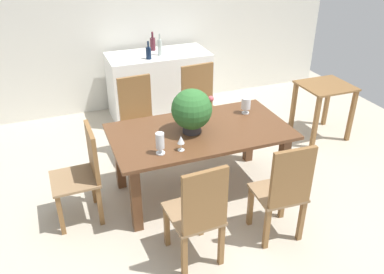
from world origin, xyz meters
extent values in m
plane|color=#BCB29E|center=(0.00, 0.00, 0.00)|extent=(7.04, 7.04, 0.00)
cube|color=silver|center=(0.00, 2.60, 1.30)|extent=(6.40, 0.10, 2.60)
cube|color=brown|center=(0.00, 0.05, 0.73)|extent=(1.83, 0.99, 0.03)
cube|color=brown|center=(-0.79, -0.32, 0.36)|extent=(0.09, 0.09, 0.71)
cube|color=brown|center=(0.79, -0.32, 0.36)|extent=(0.09, 0.09, 0.71)
cube|color=brown|center=(-0.79, 0.42, 0.36)|extent=(0.09, 0.09, 0.71)
cube|color=brown|center=(0.79, 0.42, 0.36)|extent=(0.09, 0.09, 0.71)
cube|color=brown|center=(-0.58, 0.75, 0.22)|extent=(0.05, 0.05, 0.44)
cube|color=brown|center=(-0.22, 0.77, 0.22)|extent=(0.05, 0.05, 0.44)
cube|color=brown|center=(-0.61, 1.08, 0.22)|extent=(0.05, 0.05, 0.44)
cube|color=brown|center=(-0.24, 1.10, 0.22)|extent=(0.05, 0.05, 0.44)
cube|color=#8F6F4C|center=(-0.41, 0.93, 0.45)|extent=(0.47, 0.44, 0.03)
cube|color=brown|center=(-0.42, 1.11, 0.74)|extent=(0.41, 0.07, 0.55)
cube|color=brown|center=(0.59, -0.67, 0.22)|extent=(0.05, 0.05, 0.44)
cube|color=brown|center=(0.25, -0.65, 0.22)|extent=(0.05, 0.05, 0.44)
cube|color=brown|center=(0.58, -1.00, 0.22)|extent=(0.05, 0.05, 0.44)
cube|color=brown|center=(0.23, -0.99, 0.22)|extent=(0.05, 0.05, 0.44)
cube|color=#8F6F4C|center=(0.41, -0.83, 0.45)|extent=(0.44, 0.43, 0.03)
cube|color=brown|center=(0.40, -1.01, 0.74)|extent=(0.39, 0.06, 0.55)
cube|color=brown|center=(-1.48, 0.23, 0.22)|extent=(0.04, 0.04, 0.44)
cube|color=brown|center=(-1.47, -0.14, 0.22)|extent=(0.04, 0.04, 0.44)
cube|color=brown|center=(-1.11, 0.24, 0.22)|extent=(0.04, 0.04, 0.44)
cube|color=brown|center=(-1.11, -0.13, 0.22)|extent=(0.04, 0.04, 0.44)
cube|color=#8F6F4C|center=(-1.29, 0.05, 0.45)|extent=(0.45, 0.46, 0.03)
cube|color=brown|center=(-1.09, 0.05, 0.71)|extent=(0.05, 0.42, 0.49)
cube|color=brown|center=(0.23, 0.72, 0.22)|extent=(0.05, 0.05, 0.44)
cube|color=brown|center=(0.63, 0.75, 0.22)|extent=(0.05, 0.05, 0.44)
cube|color=brown|center=(0.20, 1.10, 0.22)|extent=(0.05, 0.05, 0.44)
cube|color=brown|center=(0.59, 1.13, 0.22)|extent=(0.05, 0.05, 0.44)
cube|color=#8F6F4C|center=(0.41, 0.93, 0.45)|extent=(0.51, 0.49, 0.03)
cube|color=brown|center=(0.39, 1.13, 0.76)|extent=(0.44, 0.08, 0.59)
cube|color=brown|center=(-0.25, -0.62, 0.22)|extent=(0.05, 0.05, 0.44)
cube|color=brown|center=(-0.59, -0.63, 0.22)|extent=(0.05, 0.05, 0.44)
cube|color=brown|center=(-0.23, -1.02, 0.22)|extent=(0.05, 0.05, 0.44)
cube|color=brown|center=(-0.57, -1.04, 0.22)|extent=(0.05, 0.05, 0.44)
cube|color=#8F6F4C|center=(-0.41, -0.83, 0.45)|extent=(0.44, 0.50, 0.03)
cube|color=brown|center=(-0.40, -1.04, 0.74)|extent=(0.38, 0.06, 0.55)
cylinder|color=#333338|center=(-0.10, 0.04, 0.80)|extent=(0.18, 0.18, 0.10)
sphere|color=#2D662D|center=(-0.10, 0.04, 1.00)|extent=(0.41, 0.41, 0.41)
sphere|color=#C64C56|center=(0.08, -0.01, 1.10)|extent=(0.06, 0.06, 0.06)
sphere|color=#C64C56|center=(0.08, 0.10, 0.99)|extent=(0.05, 0.05, 0.05)
sphere|color=#C64C56|center=(-0.01, -0.10, 1.05)|extent=(0.05, 0.05, 0.05)
cylinder|color=silver|center=(0.62, 0.25, 0.75)|extent=(0.08, 0.08, 0.01)
cylinder|color=silver|center=(0.62, 0.25, 0.78)|extent=(0.02, 0.02, 0.05)
cylinder|color=silver|center=(0.62, 0.25, 0.87)|extent=(0.10, 0.10, 0.12)
cylinder|color=silver|center=(-0.51, -0.25, 0.75)|extent=(0.08, 0.08, 0.01)
cylinder|color=silver|center=(-0.51, -0.25, 0.78)|extent=(0.03, 0.03, 0.05)
cylinder|color=silver|center=(-0.51, -0.25, 0.88)|extent=(0.08, 0.08, 0.15)
cylinder|color=silver|center=(-0.32, -0.26, 0.75)|extent=(0.06, 0.06, 0.00)
cylinder|color=silver|center=(-0.32, -0.26, 0.79)|extent=(0.01, 0.01, 0.07)
cone|color=silver|center=(-0.32, -0.26, 0.86)|extent=(0.07, 0.07, 0.08)
cube|color=white|center=(0.17, 2.10, 0.47)|extent=(1.46, 0.70, 0.94)
cylinder|color=#511E28|center=(0.15, 2.29, 1.03)|extent=(0.08, 0.08, 0.18)
cylinder|color=#511E28|center=(0.15, 2.29, 1.17)|extent=(0.03, 0.03, 0.09)
cylinder|color=#0F1E38|center=(-0.02, 1.91, 1.03)|extent=(0.07, 0.07, 0.16)
cylinder|color=#0F1E38|center=(-0.02, 1.91, 1.15)|extent=(0.03, 0.03, 0.09)
cylinder|color=#B2BFB7|center=(0.18, 2.01, 1.05)|extent=(0.06, 0.06, 0.22)
cylinder|color=#B2BFB7|center=(0.18, 2.01, 1.21)|extent=(0.02, 0.02, 0.08)
cube|color=brown|center=(2.01, 0.64, 0.73)|extent=(0.64, 0.59, 0.02)
cube|color=brown|center=(1.72, 0.39, 0.36)|extent=(0.05, 0.05, 0.72)
cube|color=brown|center=(2.29, 0.39, 0.36)|extent=(0.05, 0.05, 0.72)
cube|color=brown|center=(1.72, 0.90, 0.36)|extent=(0.05, 0.05, 0.72)
cube|color=brown|center=(2.29, 0.90, 0.36)|extent=(0.05, 0.05, 0.72)
camera|label=1|loc=(-1.37, -3.30, 2.65)|focal=37.47mm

